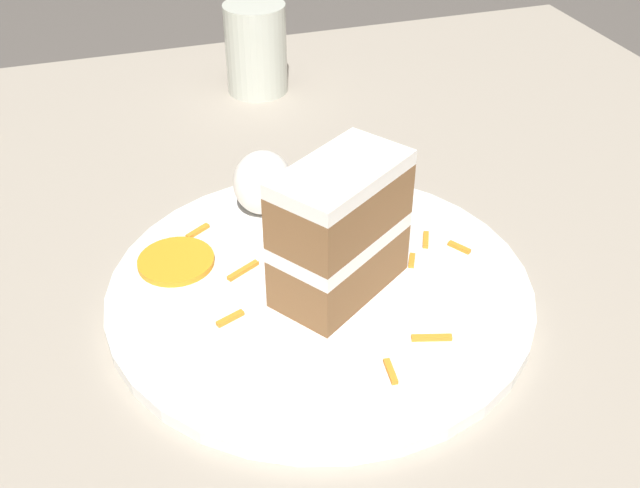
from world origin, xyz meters
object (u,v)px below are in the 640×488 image
at_px(orange_garnish, 176,261).
at_px(drinking_glass, 256,55).
at_px(plate, 320,288).
at_px(cake_slice, 340,230).
at_px(cream_dollop, 263,183).

xyz_separation_m(orange_garnish, drinking_glass, (0.13, 0.29, 0.03)).
distance_m(plate, cake_slice, 0.05).
bearing_deg(drinking_glass, cake_slice, -94.92).
relative_size(plate, cream_dollop, 5.63).
relative_size(cake_slice, orange_garnish, 1.93).
bearing_deg(orange_garnish, plate, -29.86).
distance_m(plate, orange_garnish, 0.10).
bearing_deg(orange_garnish, cake_slice, -30.38).
bearing_deg(drinking_glass, plate, -96.91).
relative_size(plate, cake_slice, 2.78).
xyz_separation_m(plate, orange_garnish, (-0.09, 0.05, 0.01)).
bearing_deg(cake_slice, plate, 21.77).
height_order(plate, cream_dollop, cream_dollop).
relative_size(cake_slice, cream_dollop, 2.03).
height_order(plate, drinking_glass, drinking_glass).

